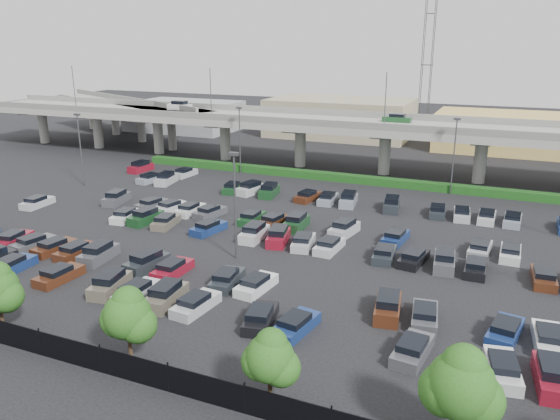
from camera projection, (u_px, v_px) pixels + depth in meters
name	position (u px, v px, depth m)	size (l,w,h in m)	color
ground	(271.00, 233.00, 59.07)	(280.00, 280.00, 0.00)	black
overpass	(353.00, 127.00, 85.22)	(150.00, 13.00, 15.80)	gray
on_ramp	(128.00, 106.00, 114.47)	(50.93, 30.13, 8.80)	gray
hedge	(340.00, 177.00, 80.86)	(66.00, 1.60, 1.10)	#123E13
fence	(88.00, 356.00, 34.24)	(70.00, 0.10, 2.00)	black
tree_row	(109.00, 311.00, 34.48)	(65.07, 3.66, 5.94)	#332316
parked_cars	(253.00, 238.00, 55.64)	(62.93, 41.59, 1.67)	#BABBBF
light_poles	(244.00, 169.00, 60.54)	(66.90, 48.38, 10.30)	#46464B
distant_buildings	(456.00, 127.00, 107.57)	(138.00, 24.00, 9.00)	gray
comm_tower	(427.00, 62.00, 117.92)	(2.40, 2.40, 30.00)	#46464B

